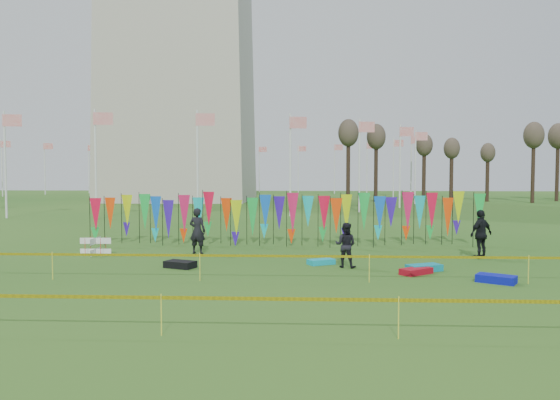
{
  "coord_description": "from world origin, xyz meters",
  "views": [
    {
      "loc": [
        1.17,
        -18.86,
        3.5
      ],
      "look_at": [
        0.01,
        6.0,
        2.2
      ],
      "focal_mm": 35.0,
      "sensor_mm": 36.0,
      "label": 1
    }
  ],
  "objects_px": {
    "person_right": "(481,234)",
    "person_left": "(197,231)",
    "person_mid": "(346,245)",
    "kite_bag_turquoise": "(321,262)",
    "kite_bag_blue": "(496,279)",
    "box_kite": "(96,246)",
    "kite_bag_teal": "(424,268)",
    "kite_bag_red": "(416,271)",
    "kite_bag_black": "(180,264)"
  },
  "relations": [
    {
      "from": "box_kite",
      "to": "kite_bag_red",
      "type": "xyz_separation_m",
      "value": [
        12.57,
        -3.7,
        -0.26
      ]
    },
    {
      "from": "kite_bag_black",
      "to": "kite_bag_teal",
      "type": "bearing_deg",
      "value": -1.66
    },
    {
      "from": "person_mid",
      "to": "person_right",
      "type": "xyz_separation_m",
      "value": [
        5.58,
        2.28,
        0.16
      ]
    },
    {
      "from": "kite_bag_blue",
      "to": "kite_bag_teal",
      "type": "height_order",
      "value": "kite_bag_blue"
    },
    {
      "from": "person_left",
      "to": "kite_bag_blue",
      "type": "height_order",
      "value": "person_left"
    },
    {
      "from": "kite_bag_teal",
      "to": "box_kite",
      "type": "bearing_deg",
      "value": 166.57
    },
    {
      "from": "person_left",
      "to": "person_right",
      "type": "xyz_separation_m",
      "value": [
        11.63,
        -0.74,
        0.01
      ]
    },
    {
      "from": "person_left",
      "to": "kite_bag_black",
      "type": "xyz_separation_m",
      "value": [
        0.04,
        -3.38,
        -0.85
      ]
    },
    {
      "from": "person_right",
      "to": "kite_bag_turquoise",
      "type": "height_order",
      "value": "person_right"
    },
    {
      "from": "kite_bag_teal",
      "to": "kite_bag_black",
      "type": "bearing_deg",
      "value": 178.34
    },
    {
      "from": "person_left",
      "to": "kite_bag_red",
      "type": "relative_size",
      "value": 1.69
    },
    {
      "from": "kite_bag_blue",
      "to": "kite_bag_red",
      "type": "height_order",
      "value": "kite_bag_blue"
    },
    {
      "from": "kite_bag_teal",
      "to": "kite_bag_red",
      "type": "bearing_deg",
      "value": -123.51
    },
    {
      "from": "person_mid",
      "to": "kite_bag_turquoise",
      "type": "height_order",
      "value": "person_mid"
    },
    {
      "from": "person_left",
      "to": "kite_bag_black",
      "type": "bearing_deg",
      "value": 104.27
    },
    {
      "from": "person_left",
      "to": "kite_bag_teal",
      "type": "height_order",
      "value": "person_left"
    },
    {
      "from": "kite_bag_blue",
      "to": "kite_bag_turquoise",
      "type": "bearing_deg",
      "value": 150.0
    },
    {
      "from": "person_left",
      "to": "kite_bag_turquoise",
      "type": "bearing_deg",
      "value": 168.63
    },
    {
      "from": "person_right",
      "to": "kite_bag_turquoise",
      "type": "bearing_deg",
      "value": -18.21
    },
    {
      "from": "person_right",
      "to": "person_left",
      "type": "bearing_deg",
      "value": -36.42
    },
    {
      "from": "person_mid",
      "to": "kite_bag_turquoise",
      "type": "distance_m",
      "value": 1.28
    },
    {
      "from": "box_kite",
      "to": "kite_bag_turquoise",
      "type": "bearing_deg",
      "value": -11.36
    },
    {
      "from": "kite_bag_blue",
      "to": "kite_bag_black",
      "type": "distance_m",
      "value": 10.78
    },
    {
      "from": "kite_bag_blue",
      "to": "kite_bag_red",
      "type": "relative_size",
      "value": 1.0
    },
    {
      "from": "person_mid",
      "to": "kite_bag_turquoise",
      "type": "xyz_separation_m",
      "value": [
        -0.87,
        0.6,
        -0.72
      ]
    },
    {
      "from": "kite_bag_red",
      "to": "kite_bag_blue",
      "type": "bearing_deg",
      "value": -30.44
    },
    {
      "from": "box_kite",
      "to": "person_left",
      "type": "height_order",
      "value": "person_left"
    },
    {
      "from": "kite_bag_black",
      "to": "kite_bag_teal",
      "type": "xyz_separation_m",
      "value": [
        8.73,
        -0.25,
        -0.01
      ]
    },
    {
      "from": "kite_bag_black",
      "to": "box_kite",
      "type": "bearing_deg",
      "value": 146.15
    },
    {
      "from": "kite_bag_blue",
      "to": "kite_bag_red",
      "type": "distance_m",
      "value": 2.59
    },
    {
      "from": "person_right",
      "to": "kite_bag_blue",
      "type": "bearing_deg",
      "value": 45.08
    },
    {
      "from": "kite_bag_black",
      "to": "kite_bag_turquoise",
      "type": "bearing_deg",
      "value": 10.56
    },
    {
      "from": "box_kite",
      "to": "kite_bag_red",
      "type": "height_order",
      "value": "box_kite"
    },
    {
      "from": "person_mid",
      "to": "kite_bag_turquoise",
      "type": "relative_size",
      "value": 1.66
    },
    {
      "from": "kite_bag_blue",
      "to": "person_right",
      "type": "bearing_deg",
      "value": 77.83
    },
    {
      "from": "person_mid",
      "to": "kite_bag_red",
      "type": "height_order",
      "value": "person_mid"
    },
    {
      "from": "person_mid",
      "to": "kite_bag_black",
      "type": "xyz_separation_m",
      "value": [
        -6.01,
        -0.35,
        -0.7
      ]
    },
    {
      "from": "box_kite",
      "to": "kite_bag_teal",
      "type": "height_order",
      "value": "box_kite"
    },
    {
      "from": "kite_bag_turquoise",
      "to": "person_left",
      "type": "bearing_deg",
      "value": 154.96
    },
    {
      "from": "box_kite",
      "to": "kite_bag_black",
      "type": "height_order",
      "value": "box_kite"
    },
    {
      "from": "kite_bag_red",
      "to": "person_left",
      "type": "bearing_deg",
      "value": 153.14
    },
    {
      "from": "person_left",
      "to": "person_right",
      "type": "relative_size",
      "value": 0.99
    },
    {
      "from": "person_mid",
      "to": "person_right",
      "type": "distance_m",
      "value": 6.03
    },
    {
      "from": "person_left",
      "to": "kite_bag_turquoise",
      "type": "distance_m",
      "value": 5.78
    },
    {
      "from": "person_right",
      "to": "person_mid",
      "type": "bearing_deg",
      "value": -10.54
    },
    {
      "from": "kite_bag_red",
      "to": "person_right",
      "type": "bearing_deg",
      "value": 46.86
    },
    {
      "from": "person_mid",
      "to": "kite_bag_red",
      "type": "bearing_deg",
      "value": 171.07
    },
    {
      "from": "box_kite",
      "to": "person_mid",
      "type": "xyz_separation_m",
      "value": [
        10.26,
        -2.49,
        0.45
      ]
    },
    {
      "from": "person_left",
      "to": "person_mid",
      "type": "distance_m",
      "value": 6.77
    },
    {
      "from": "kite_bag_turquoise",
      "to": "kite_bag_teal",
      "type": "height_order",
      "value": "kite_bag_teal"
    }
  ]
}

